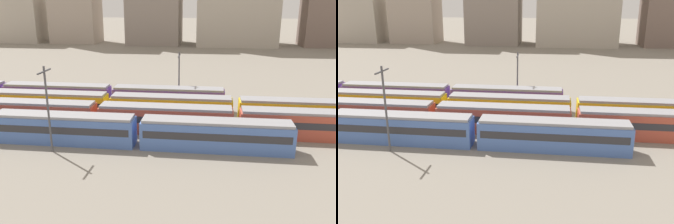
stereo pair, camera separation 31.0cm
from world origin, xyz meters
TOP-DOWN VIEW (x-y plane):
  - train_track_0 at (16.13, 0.00)m, footprint 55.80×3.06m
  - train_track_1 at (18.82, 5.20)m, footprint 74.70×3.06m
  - train_track_2 at (37.90, 10.40)m, footprint 112.50×3.06m
  - train_track_3 at (8.54, 15.60)m, footprint 55.80×3.06m
  - catenary_pole_0 at (15.73, -2.95)m, footprint 0.24×3.20m
  - catenary_pole_1 at (28.85, 18.55)m, footprint 0.24×3.20m
  - distant_building_0 at (-47.71, 104.71)m, footprint 24.58×15.15m

SIDE VIEW (x-z plane):
  - train_track_0 at x=16.13m, z-range 0.03..3.78m
  - train_track_3 at x=8.54m, z-range 0.03..3.78m
  - train_track_1 at x=18.82m, z-range 0.03..3.78m
  - train_track_2 at x=37.90m, z-range 0.03..3.78m
  - catenary_pole_1 at x=28.85m, z-range 0.53..9.55m
  - catenary_pole_0 at x=15.73m, z-range 0.55..10.83m
  - distant_building_0 at x=-47.71m, z-range 0.00..26.60m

